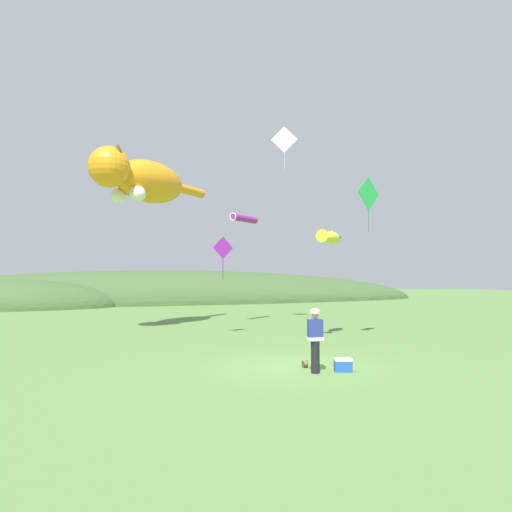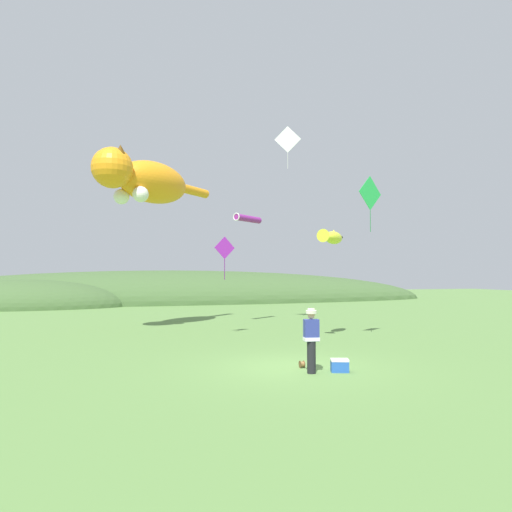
{
  "view_description": "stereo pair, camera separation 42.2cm",
  "coord_description": "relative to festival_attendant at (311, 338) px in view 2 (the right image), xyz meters",
  "views": [
    {
      "loc": [
        -5.25,
        -12.4,
        2.71
      ],
      "look_at": [
        0.0,
        4.0,
        3.42
      ],
      "focal_mm": 32.0,
      "sensor_mm": 36.0,
      "label": 1
    },
    {
      "loc": [
        -4.85,
        -12.52,
        2.71
      ],
      "look_at": [
        0.0,
        4.0,
        3.42
      ],
      "focal_mm": 32.0,
      "sensor_mm": 36.0,
      "label": 2
    }
  ],
  "objects": [
    {
      "name": "ground_plane",
      "position": [
        -0.18,
        0.82,
        -0.95
      ],
      "size": [
        120.0,
        120.0,
        0.0
      ],
      "primitive_type": "plane",
      "color": "#5B8442"
    },
    {
      "name": "picnic_cooler",
      "position": [
        0.83,
        -0.06,
        -0.77
      ],
      "size": [
        0.57,
        0.47,
        0.36
      ],
      "color": "blue",
      "rests_on": "ground"
    },
    {
      "name": "kite_giant_cat",
      "position": [
        -3.99,
        11.36,
        6.41
      ],
      "size": [
        6.3,
        6.06,
        2.46
      ],
      "color": "orange"
    },
    {
      "name": "kite_diamond_white",
      "position": [
        3.61,
        11.55,
        9.18
      ],
      "size": [
        1.35,
        0.58,
        2.36
      ],
      "color": "white"
    },
    {
      "name": "kite_diamond_violet",
      "position": [
        -0.71,
        7.94,
        2.92
      ],
      "size": [
        0.97,
        0.27,
        1.9
      ],
      "color": "purple"
    },
    {
      "name": "kite_spool",
      "position": [
        0.03,
        0.76,
        -0.85
      ],
      "size": [
        0.13,
        0.21,
        0.21
      ],
      "color": "olive",
      "rests_on": "ground"
    },
    {
      "name": "kite_fish_windsock",
      "position": [
        3.58,
        6.07,
        3.36
      ],
      "size": [
        1.85,
        1.84,
        0.63
      ],
      "color": "yellow"
    },
    {
      "name": "kite_diamond_green",
      "position": [
        4.8,
        4.97,
        5.13
      ],
      "size": [
        1.34,
        0.55,
        2.34
      ],
      "color": "green"
    },
    {
      "name": "festival_attendant",
      "position": [
        0.0,
        0.0,
        0.0
      ],
      "size": [
        0.45,
        0.31,
        1.77
      ],
      "color": "black",
      "rests_on": "ground"
    },
    {
      "name": "distant_hill_ridge",
      "position": [
        -1.75,
        33.69,
        -0.95
      ],
      "size": [
        56.1,
        14.71,
        6.27
      ],
      "color": "#426033",
      "rests_on": "ground"
    },
    {
      "name": "kite_tube_streamer",
      "position": [
        1.61,
        12.56,
        4.86
      ],
      "size": [
        1.92,
        1.6,
        0.44
      ],
      "color": "#8C268C"
    }
  ]
}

